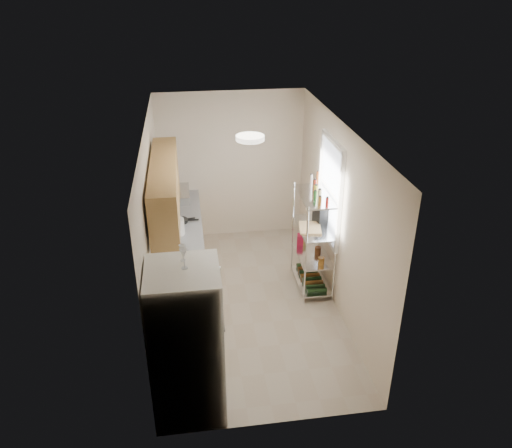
# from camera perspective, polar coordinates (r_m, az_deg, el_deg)

# --- Properties ---
(room) EXTENTS (2.52, 4.42, 2.62)m
(room) POSITION_cam_1_polar(r_m,az_deg,el_deg) (6.69, -0.96, 0.12)
(room) COLOR #AB9D8A
(room) RESTS_ON ground
(counter_run) EXTENTS (0.63, 3.51, 0.90)m
(counter_run) POSITION_cam_1_polar(r_m,az_deg,el_deg) (7.44, -8.40, -4.65)
(counter_run) COLOR #A37545
(counter_run) RESTS_ON ground
(upper_cabinets) EXTENTS (0.33, 2.20, 0.72)m
(upper_cabinets) POSITION_cam_1_polar(r_m,az_deg,el_deg) (6.53, -10.35, 3.91)
(upper_cabinets) COLOR #A37545
(upper_cabinets) RESTS_ON room
(range_hood) EXTENTS (0.50, 0.60, 0.12)m
(range_hood) POSITION_cam_1_polar(r_m,az_deg,el_deg) (7.43, -9.56, 3.34)
(range_hood) COLOR #B7BABC
(range_hood) RESTS_ON room
(window) EXTENTS (0.06, 1.00, 1.46)m
(window) POSITION_cam_1_polar(r_m,az_deg,el_deg) (7.13, 8.48, 3.81)
(window) COLOR white
(window) RESTS_ON room
(bakers_rack) EXTENTS (0.45, 0.90, 1.73)m
(bakers_rack) POSITION_cam_1_polar(r_m,az_deg,el_deg) (7.21, 6.69, 0.33)
(bakers_rack) COLOR silver
(bakers_rack) RESTS_ON ground
(ceiling_dome) EXTENTS (0.34, 0.34, 0.05)m
(ceiling_dome) POSITION_cam_1_polar(r_m,az_deg,el_deg) (5.93, -0.68, 9.82)
(ceiling_dome) COLOR white
(ceiling_dome) RESTS_ON room
(refrigerator) EXTENTS (0.73, 0.73, 1.77)m
(refrigerator) POSITION_cam_1_polar(r_m,az_deg,el_deg) (5.36, -7.86, -13.25)
(refrigerator) COLOR white
(refrigerator) RESTS_ON ground
(wine_glass_a) EXTENTS (0.08, 0.08, 0.22)m
(wine_glass_a) POSITION_cam_1_polar(r_m,az_deg,el_deg) (4.80, -8.24, -3.93)
(wine_glass_a) COLOR silver
(wine_glass_a) RESTS_ON refrigerator
(wine_glass_b) EXTENTS (0.06, 0.06, 0.17)m
(wine_glass_b) POSITION_cam_1_polar(r_m,az_deg,el_deg) (4.94, -8.40, -3.27)
(wine_glass_b) COLOR silver
(wine_glass_b) RESTS_ON refrigerator
(rice_cooker) EXTENTS (0.29, 0.29, 0.23)m
(rice_cooker) POSITION_cam_1_polar(r_m,az_deg,el_deg) (7.30, -9.30, -0.32)
(rice_cooker) COLOR white
(rice_cooker) RESTS_ON counter_run
(frying_pan_large) EXTENTS (0.27, 0.27, 0.04)m
(frying_pan_large) POSITION_cam_1_polar(r_m,az_deg,el_deg) (7.70, -8.96, 0.40)
(frying_pan_large) COLOR black
(frying_pan_large) RESTS_ON counter_run
(frying_pan_small) EXTENTS (0.23, 0.23, 0.05)m
(frying_pan_small) POSITION_cam_1_polar(r_m,az_deg,el_deg) (7.68, -8.65, 0.38)
(frying_pan_small) COLOR black
(frying_pan_small) RESTS_ON counter_run
(cutting_board) EXTENTS (0.37, 0.44, 0.03)m
(cutting_board) POSITION_cam_1_polar(r_m,az_deg,el_deg) (7.20, 6.20, -0.45)
(cutting_board) COLOR tan
(cutting_board) RESTS_ON bakers_rack
(espresso_machine) EXTENTS (0.21, 0.28, 0.29)m
(espresso_machine) POSITION_cam_1_polar(r_m,az_deg,el_deg) (7.37, 7.46, 1.30)
(espresso_machine) COLOR black
(espresso_machine) RESTS_ON bakers_rack
(storage_bag) EXTENTS (0.13, 0.15, 0.15)m
(storage_bag) POSITION_cam_1_polar(r_m,az_deg,el_deg) (7.69, 5.08, -1.76)
(storage_bag) COLOR #A51431
(storage_bag) RESTS_ON bakers_rack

